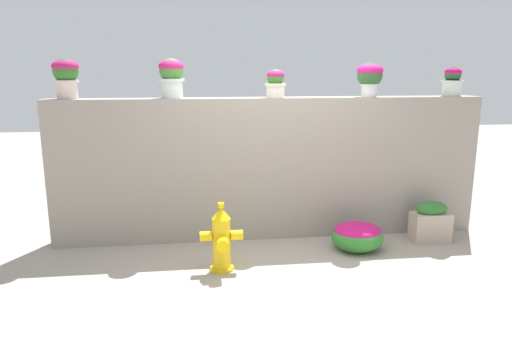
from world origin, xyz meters
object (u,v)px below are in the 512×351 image
Objects in this scene: potted_plant_2 at (276,82)px; fire_hydrant at (222,240)px; potted_plant_4 at (452,80)px; potted_plant_0 at (66,74)px; planter_box at (431,222)px; flower_bush_left at (357,235)px; potted_plant_3 at (370,75)px; potted_plant_1 at (171,75)px.

fire_hydrant is at bearing -126.05° from potted_plant_2.
potted_plant_2 is 2.27m from potted_plant_4.
potted_plant_0 is 2.62m from fire_hydrant.
potted_plant_0 reaches higher than planter_box.
potted_plant_2 is at bearing 145.01° from flower_bush_left.
flower_bush_left is at bearing -34.99° from potted_plant_2.
planter_box is (0.71, -0.44, -1.77)m from potted_plant_3.
potted_plant_0 is 3.86m from flower_bush_left.
potted_plant_4 is at bearing 24.84° from flower_bush_left.
potted_plant_4 is at bearing -0.43° from potted_plant_0.
potted_plant_3 is at bearing 27.44° from fire_hydrant.
potted_plant_1 is at bearing 162.79° from flower_bush_left.
potted_plant_1 is at bearing 178.74° from potted_plant_3.
flower_bush_left is at bearing -17.21° from potted_plant_1.
potted_plant_0 is at bearing 179.57° from potted_plant_4.
potted_plant_2 is 2.03m from fire_hydrant.
fire_hydrant is 1.67m from flower_bush_left.
potted_plant_3 is 1.10m from potted_plant_4.
flower_bush_left is at bearing -114.59° from potted_plant_3.
potted_plant_3 is at bearing -0.91° from potted_plant_2.
potted_plant_4 reaches higher than potted_plant_2.
planter_box is (2.61, 0.54, -0.09)m from fire_hydrant.
potted_plant_1 reaches higher than flower_bush_left.
potted_plant_1 reaches higher than potted_plant_4.
potted_plant_2 is at bearing -1.16° from potted_plant_0.
fire_hydrant is at bearing -64.23° from potted_plant_1.
fire_hydrant is (-3.00, -1.02, -1.62)m from potted_plant_4.
planter_box is (1.88, -0.46, -1.70)m from potted_plant_2.
potted_plant_4 reaches higher than fire_hydrant.
planter_box reaches higher than flower_bush_left.
potted_plant_1 is 0.75× the size of flower_bush_left.
planter_box is at bearing 9.39° from flower_bush_left.
potted_plant_0 reaches higher than fire_hydrant.
potted_plant_0 reaches higher than potted_plant_4.
flower_bush_left is (-0.28, -0.61, -1.84)m from potted_plant_3.
fire_hydrant is 1.44× the size of planter_box.
fire_hydrant is at bearing -166.78° from flower_bush_left.
potted_plant_3 reaches higher than flower_bush_left.
fire_hydrant is (0.50, -1.04, -1.69)m from potted_plant_1.
potted_plant_0 is 1.00× the size of potted_plant_1.
potted_plant_2 is (1.23, -0.03, -0.09)m from potted_plant_1.
flower_bush_left is at bearing 13.22° from fire_hydrant.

